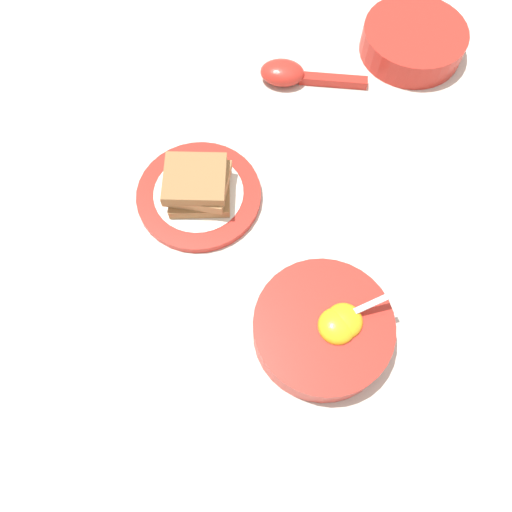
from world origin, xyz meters
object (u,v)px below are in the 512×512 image
(congee_bowl, at_px, (413,40))
(egg_bowl, at_px, (323,328))
(soup_spoon, at_px, (292,74))
(toast_sandwich, at_px, (197,184))
(toast_plate, at_px, (199,195))

(congee_bowl, bearing_deg, egg_bowl, -51.60)
(soup_spoon, relative_size, congee_bowl, 0.93)
(egg_bowl, xyz_separation_m, congee_bowl, (-0.31, 0.39, -0.00))
(soup_spoon, distance_m, congee_bowl, 0.20)
(toast_sandwich, distance_m, soup_spoon, 0.25)
(toast_sandwich, bearing_deg, soup_spoon, 116.16)
(toast_plate, relative_size, congee_bowl, 1.06)
(toast_plate, xyz_separation_m, congee_bowl, (-0.06, 0.42, 0.02))
(toast_sandwich, bearing_deg, egg_bowl, 7.21)
(egg_bowl, distance_m, soup_spoon, 0.41)
(egg_bowl, relative_size, toast_plate, 0.97)
(toast_plate, distance_m, toast_sandwich, 0.03)
(toast_plate, height_order, toast_sandwich, toast_sandwich)
(toast_sandwich, bearing_deg, congee_bowl, 98.20)
(toast_plate, height_order, soup_spoon, soup_spoon)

